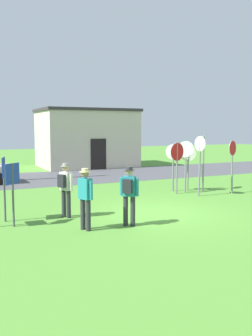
# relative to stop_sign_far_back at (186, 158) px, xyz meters

# --- Properties ---
(ground_plane) EXTENTS (80.00, 80.00, 0.00)m
(ground_plane) POSITION_rel_stop_sign_far_back_xyz_m (-3.20, -3.13, -1.53)
(ground_plane) COLOR #518E33
(street_asphalt) EXTENTS (60.00, 6.40, 0.01)m
(street_asphalt) POSITION_rel_stop_sign_far_back_xyz_m (-3.20, 7.14, -1.53)
(street_asphalt) COLOR #4C4C51
(street_asphalt) RESTS_ON ground
(building_background) EXTENTS (6.78, 4.96, 4.19)m
(building_background) POSITION_rel_stop_sign_far_back_xyz_m (-0.24, 12.39, 0.56)
(building_background) COLOR beige
(building_background) RESTS_ON ground
(stop_sign_far_back) EXTENTS (0.56, 0.48, 2.27)m
(stop_sign_far_back) POSITION_rel_stop_sign_far_back_xyz_m (0.00, 0.00, 0.00)
(stop_sign_far_back) COLOR slate
(stop_sign_far_back) RESTS_ON ground
(stop_sign_leaning_right) EXTENTS (0.63, 0.31, 2.31)m
(stop_sign_leaning_right) POSITION_rel_stop_sign_far_back_xyz_m (1.63, -1.15, 0.02)
(stop_sign_leaning_right) COLOR slate
(stop_sign_leaning_right) RESTS_ON ground
(stop_sign_leaning_left) EXTENTS (0.49, 0.53, 2.12)m
(stop_sign_leaning_left) POSITION_rel_stop_sign_far_back_xyz_m (-0.38, 0.42, -0.10)
(stop_sign_leaning_left) COLOR slate
(stop_sign_leaning_left) RESTS_ON ground
(stop_sign_rear_left) EXTENTS (0.80, 0.21, 2.23)m
(stop_sign_rear_left) POSITION_rel_stop_sign_far_back_xyz_m (-0.58, -0.20, -0.00)
(stop_sign_rear_left) COLOR slate
(stop_sign_rear_left) RESTS_ON ground
(stop_sign_low_front) EXTENTS (0.50, 0.43, 2.50)m
(stop_sign_low_front) POSITION_rel_stop_sign_far_back_xyz_m (0.98, 0.03, 0.14)
(stop_sign_low_front) COLOR slate
(stop_sign_low_front) RESTS_ON ground
(stop_sign_rear_right) EXTENTS (0.13, 0.62, 2.50)m
(stop_sign_rear_right) POSITION_rel_stop_sign_far_back_xyz_m (-0.03, -1.06, 0.12)
(stop_sign_rear_right) COLOR slate
(stop_sign_rear_right) RESTS_ON ground
(stop_sign_nearest) EXTENTS (0.63, 0.35, 2.06)m
(stop_sign_nearest) POSITION_rel_stop_sign_far_back_xyz_m (0.35, 0.32, -0.14)
(stop_sign_nearest) COLOR slate
(stop_sign_nearest) RESTS_ON ground
(person_in_teal) EXTENTS (0.34, 0.53, 1.74)m
(person_in_teal) POSITION_rel_stop_sign_far_back_xyz_m (-6.04, -3.98, -0.55)
(person_in_teal) COLOR #2D2D33
(person_in_teal) RESTS_ON ground
(person_on_left) EXTENTS (0.45, 0.52, 1.74)m
(person_on_left) POSITION_rel_stop_sign_far_back_xyz_m (-6.12, -2.31, -0.53)
(person_on_left) COLOR #2D2D33
(person_on_left) RESTS_ON ground
(person_in_blue) EXTENTS (0.48, 0.47, 1.74)m
(person_in_blue) POSITION_rel_stop_sign_far_back_xyz_m (-4.76, -4.10, -0.53)
(person_in_blue) COLOR #2D2D33
(person_in_blue) RESTS_ON ground
(info_panel_middle) EXTENTS (0.46, 0.42, 1.84)m
(info_panel_middle) POSITION_rel_stop_sign_far_back_xyz_m (-7.80, -2.73, -0.26)
(info_panel_middle) COLOR #4C4C51
(info_panel_middle) RESTS_ON ground
(info_panel_rightmost) EXTENTS (0.17, 0.59, 1.97)m
(info_panel_rightmost) POSITION_rel_stop_sign_far_back_xyz_m (-7.94, -2.03, -0.18)
(info_panel_rightmost) COLOR #4C4C51
(info_panel_rightmost) RESTS_ON ground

